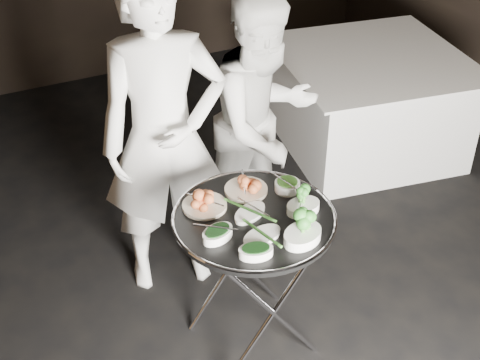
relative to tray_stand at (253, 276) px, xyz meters
name	(u,v)px	position (x,y,z in m)	size (l,w,h in m)	color
floor	(234,352)	(-0.12, -0.02, -0.48)	(6.00, 7.00, 0.05)	black
tray_stand	(253,276)	(0.00, 0.00, 0.00)	(0.56, 0.47, 0.82)	silver
serving_tray	(254,219)	(0.00, 0.00, 0.37)	(0.77, 0.77, 0.04)	black
potato_plate_a	(204,201)	(-0.18, 0.17, 0.41)	(0.21, 0.21, 0.08)	beige
potato_plate_b	(246,186)	(0.06, 0.20, 0.41)	(0.21, 0.21, 0.08)	beige
greens_bowl	(287,184)	(0.24, 0.12, 0.41)	(0.13, 0.13, 0.07)	white
asparagus_plate_a	(250,212)	(-0.01, 0.02, 0.39)	(0.22, 0.19, 0.04)	white
asparagus_plate_b	(262,235)	(-0.04, -0.15, 0.39)	(0.22, 0.16, 0.04)	white
spinach_bowl_a	(217,233)	(-0.22, -0.06, 0.41)	(0.18, 0.15, 0.07)	white
spinach_bowl_b	(256,250)	(-0.12, -0.24, 0.40)	(0.17, 0.14, 0.06)	white
broccoli_bowl_a	(303,206)	(0.23, -0.06, 0.41)	(0.18, 0.14, 0.07)	white
broccoli_bowl_b	(303,234)	(0.12, -0.24, 0.41)	(0.23, 0.20, 0.08)	white
serving_utensils	(251,199)	(0.02, 0.07, 0.43)	(0.59, 0.44, 0.01)	silver
waiter_left	(164,139)	(-0.18, 0.69, 0.47)	(0.68, 0.44, 1.86)	white
waiter_right	(264,123)	(0.47, 0.79, 0.35)	(0.78, 0.61, 1.61)	white
dining_table	(368,103)	(1.66, 1.37, -0.08)	(1.31, 1.31, 0.75)	white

